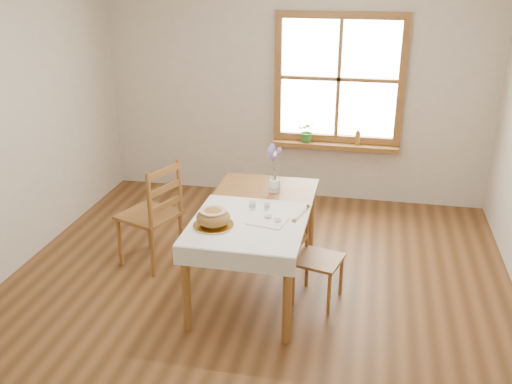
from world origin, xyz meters
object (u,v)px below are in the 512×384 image
Objects in this scene: bread_plate at (214,225)px; flower_vase at (275,187)px; dining_table at (256,218)px; chair_left at (149,213)px; chair_right at (318,258)px.

bread_plate is 2.82× the size of flower_vase.
chair_left is at bearing 168.36° from dining_table.
chair_left is 1.07m from bread_plate.
flower_vase is at bearing 67.43° from bread_plate.
chair_left is 1.29× the size of chair_right.
bread_plate reaches higher than dining_table.
dining_table is at bearing 93.15° from chair_right.
bread_plate is 0.89m from flower_vase.
chair_left is 1.66m from chair_right.
dining_table is 14.55× the size of flower_vase.
chair_right reaches higher than bread_plate.
chair_right is (1.62, -0.33, -0.12)m from chair_left.
chair_left is at bearing 92.70° from chair_right.
chair_right is 0.79m from flower_vase.
chair_left reaches higher than flower_vase.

